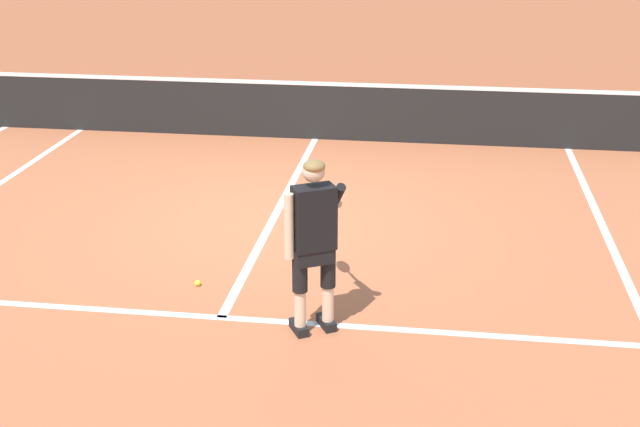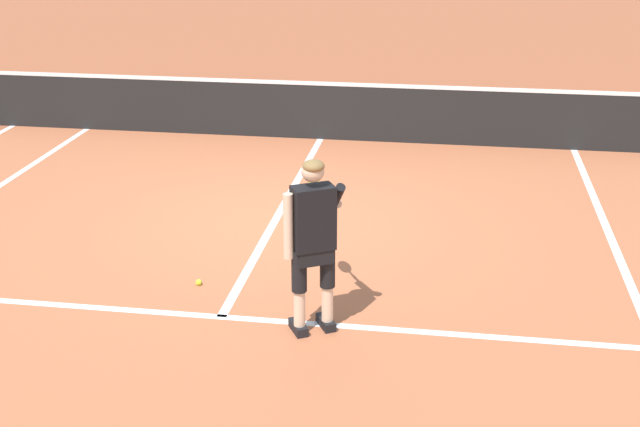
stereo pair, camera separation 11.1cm
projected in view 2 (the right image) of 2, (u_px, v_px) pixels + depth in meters
The scene contains 8 objects.
ground_plane at pixel (275, 220), 10.89m from camera, with size 80.00×80.00×0.00m, color #9E5133.
court_inner_surface at pixel (256, 254), 9.88m from camera, with size 10.98×10.10×0.00m, color #B2603D.
line_service at pixel (221, 317), 8.45m from camera, with size 8.23×0.10×0.01m, color white.
line_centre_service at pixel (284, 205), 11.41m from camera, with size 0.10×6.40×0.01m, color white.
line_singles_right at pixel (628, 278), 9.29m from camera, with size 0.10×9.70×0.01m, color white.
tennis_net at pixel (320, 110), 14.18m from camera, with size 11.96×0.08×1.07m.
tennis_player at pixel (313, 234), 7.87m from camera, with size 0.55×1.23×1.71m.
tennis_ball_near_feet at pixel (199, 282), 9.12m from camera, with size 0.07×0.07×0.07m, color #CCE02D.
Camera 2 is at (2.11, -9.93, 3.99)m, focal length 48.27 mm.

